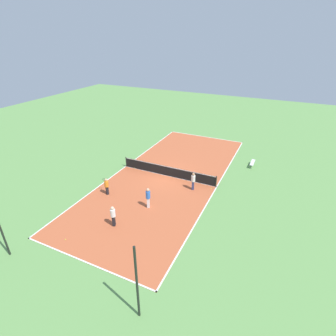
# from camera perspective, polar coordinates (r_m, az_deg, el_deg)

# --- Properties ---
(ground_plane) EXTENTS (80.00, 80.00, 0.00)m
(ground_plane) POSITION_cam_1_polar(r_m,az_deg,el_deg) (26.10, 0.00, -1.76)
(ground_plane) COLOR #60934C
(court_surface) EXTENTS (10.06, 24.45, 0.02)m
(court_surface) POSITION_cam_1_polar(r_m,az_deg,el_deg) (26.09, 0.00, -1.74)
(court_surface) COLOR #B75633
(court_surface) RESTS_ON ground_plane
(tennis_net) EXTENTS (9.86, 0.10, 1.09)m
(tennis_net) POSITION_cam_1_polar(r_m,az_deg,el_deg) (25.82, 0.00, -0.64)
(tennis_net) COLOR black
(tennis_net) RESTS_ON court_surface
(bench) EXTENTS (0.36, 1.58, 0.45)m
(bench) POSITION_cam_1_polar(r_m,az_deg,el_deg) (29.29, 17.90, 1.09)
(bench) COLOR silver
(bench) RESTS_ON ground_plane
(player_center_orange) EXTENTS (0.96, 0.80, 1.55)m
(player_center_orange) POSITION_cam_1_polar(r_m,az_deg,el_deg) (23.41, -13.23, -3.69)
(player_center_orange) COLOR black
(player_center_orange) RESTS_ON court_surface
(player_near_white) EXTENTS (0.48, 0.48, 1.68)m
(player_near_white) POSITION_cam_1_polar(r_m,az_deg,el_deg) (19.63, -11.87, -9.96)
(player_near_white) COLOR black
(player_near_white) RESTS_ON court_surface
(player_near_blue) EXTENTS (0.47, 0.47, 1.80)m
(player_near_blue) POSITION_cam_1_polar(r_m,az_deg,el_deg) (21.09, -4.36, -6.21)
(player_near_blue) COLOR white
(player_near_blue) RESTS_ON court_surface
(player_far_white) EXTENTS (0.47, 0.47, 1.68)m
(player_far_white) POSITION_cam_1_polar(r_m,az_deg,el_deg) (23.52, 5.50, -2.64)
(player_far_white) COLOR navy
(player_far_white) RESTS_ON court_surface
(tennis_ball_right_alley) EXTENTS (0.07, 0.07, 0.07)m
(tennis_ball_right_alley) POSITION_cam_1_polar(r_m,az_deg,el_deg) (36.91, 3.33, 7.26)
(tennis_ball_right_alley) COLOR #CCE033
(tennis_ball_right_alley) RESTS_ON court_surface
(tennis_ball_far_baseline) EXTENTS (0.07, 0.07, 0.07)m
(tennis_ball_far_baseline) POSITION_cam_1_polar(r_m,az_deg,el_deg) (27.72, -7.31, -0.01)
(tennis_ball_far_baseline) COLOR #CCE033
(tennis_ball_far_baseline) RESTS_ON court_surface
(tennis_ball_midcourt) EXTENTS (0.07, 0.07, 0.07)m
(tennis_ball_midcourt) POSITION_cam_1_polar(r_m,az_deg,el_deg) (24.27, 9.38, -4.44)
(tennis_ball_midcourt) COLOR #CCE033
(tennis_ball_midcourt) RESTS_ON court_surface
(tennis_ball_left_sideline) EXTENTS (0.07, 0.07, 0.07)m
(tennis_ball_left_sideline) POSITION_cam_1_polar(r_m,az_deg,el_deg) (19.94, -21.39, -14.27)
(tennis_ball_left_sideline) COLOR #CCE033
(tennis_ball_left_sideline) RESTS_ON court_surface
(fence_post_back_left) EXTENTS (0.12, 0.12, 4.61)m
(fence_post_back_left) POSITION_cam_1_polar(r_m,az_deg,el_deg) (13.39, -6.78, -23.75)
(fence_post_back_left) COLOR black
(fence_post_back_left) RESTS_ON ground_plane
(fence_post_back_right) EXTENTS (0.12, 0.12, 4.61)m
(fence_post_back_right) POSITION_cam_1_polar(r_m,az_deg,el_deg) (19.12, -32.80, -10.60)
(fence_post_back_right) COLOR black
(fence_post_back_right) RESTS_ON ground_plane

